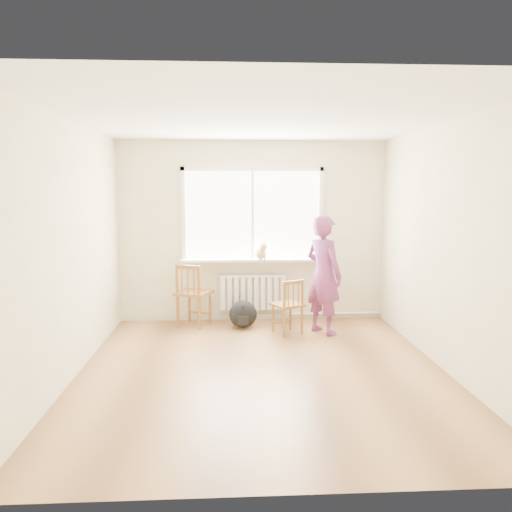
{
  "coord_description": "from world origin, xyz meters",
  "views": [
    {
      "loc": [
        -0.36,
        -5.24,
        1.97
      ],
      "look_at": [
        -0.0,
        1.2,
        1.11
      ],
      "focal_mm": 35.0,
      "sensor_mm": 36.0,
      "label": 1
    }
  ],
  "objects": [
    {
      "name": "baseboard",
      "position": [
        0.0,
        2.23,
        0.04
      ],
      "size": [
        4.0,
        0.03,
        0.08
      ],
      "primitive_type": "cube",
      "color": "beige",
      "rests_on": "ground"
    },
    {
      "name": "person",
      "position": [
        0.94,
        1.43,
        0.82
      ],
      "size": [
        0.67,
        0.71,
        1.64
      ],
      "primitive_type": "imported",
      "rotation": [
        0.0,
        0.0,
        2.19
      ],
      "color": "#C34142",
      "rests_on": "floor"
    },
    {
      "name": "back_wall",
      "position": [
        0.0,
        2.25,
        1.35
      ],
      "size": [
        4.0,
        0.01,
        2.7
      ],
      "primitive_type": "cube",
      "color": "beige",
      "rests_on": "ground"
    },
    {
      "name": "chair_left",
      "position": [
        -0.89,
        1.85,
        0.47
      ],
      "size": [
        0.59,
        0.58,
        0.92
      ],
      "rotation": [
        0.0,
        0.0,
        2.72
      ],
      "color": "olive",
      "rests_on": "floor"
    },
    {
      "name": "heating_pipe",
      "position": [
        1.25,
        2.19,
        0.08
      ],
      "size": [
        1.4,
        0.04,
        0.04
      ],
      "primitive_type": "cylinder",
      "rotation": [
        0.0,
        1.57,
        0.0
      ],
      "color": "silver",
      "rests_on": "back_wall"
    },
    {
      "name": "windowsill",
      "position": [
        0.0,
        2.14,
        0.93
      ],
      "size": [
        2.15,
        0.22,
        0.04
      ],
      "primitive_type": "cube",
      "color": "white",
      "rests_on": "back_wall"
    },
    {
      "name": "floor",
      "position": [
        0.0,
        0.0,
        0.0
      ],
      "size": [
        4.5,
        4.5,
        0.0
      ],
      "primitive_type": "plane",
      "color": "#A67344",
      "rests_on": "ground"
    },
    {
      "name": "radiator",
      "position": [
        0.0,
        2.16,
        0.44
      ],
      "size": [
        1.0,
        0.12,
        0.55
      ],
      "color": "white",
      "rests_on": "back_wall"
    },
    {
      "name": "window",
      "position": [
        0.0,
        2.22,
        1.66
      ],
      "size": [
        2.12,
        0.05,
        1.42
      ],
      "color": "white",
      "rests_on": "back_wall"
    },
    {
      "name": "backpack",
      "position": [
        -0.16,
        1.74,
        0.2
      ],
      "size": [
        0.48,
        0.43,
        0.4
      ],
      "primitive_type": "ellipsoid",
      "rotation": [
        0.0,
        0.0,
        -0.39
      ],
      "color": "black",
      "rests_on": "floor"
    },
    {
      "name": "ceiling",
      "position": [
        0.0,
        0.0,
        2.7
      ],
      "size": [
        4.5,
        4.5,
        0.0
      ],
      "primitive_type": "plane",
      "rotation": [
        3.14,
        0.0,
        0.0
      ],
      "color": "white",
      "rests_on": "back_wall"
    },
    {
      "name": "cat",
      "position": [
        0.12,
        2.05,
        1.06
      ],
      "size": [
        0.25,
        0.41,
        0.28
      ],
      "rotation": [
        0.0,
        0.0,
        0.26
      ],
      "color": "beige",
      "rests_on": "windowsill"
    },
    {
      "name": "chair_right",
      "position": [
        0.46,
        1.39,
        0.39
      ],
      "size": [
        0.5,
        0.49,
        0.77
      ],
      "rotation": [
        0.0,
        0.0,
        3.6
      ],
      "color": "olive",
      "rests_on": "floor"
    }
  ]
}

